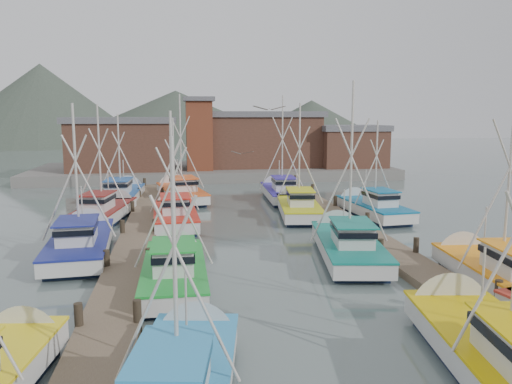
{
  "coord_description": "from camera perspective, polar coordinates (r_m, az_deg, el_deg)",
  "views": [
    {
      "loc": [
        -4.41,
        -26.24,
        7.66
      ],
      "look_at": [
        0.59,
        6.08,
        2.6
      ],
      "focal_mm": 35.0,
      "sensor_mm": 36.0,
      "label": 1
    }
  ],
  "objects": [
    {
      "name": "distant_hills",
      "position": [
        149.25,
        -12.06,
        5.66
      ],
      "size": [
        175.0,
        140.0,
        42.0
      ],
      "color": "#434F42",
      "rests_on": "ground"
    },
    {
      "name": "ground",
      "position": [
        27.69,
        0.72,
        -7.27
      ],
      "size": [
        260.0,
        260.0,
        0.0
      ],
      "primitive_type": "plane",
      "color": "#4C5B58",
      "rests_on": "ground"
    },
    {
      "name": "boat_13",
      "position": [
        45.79,
        2.85,
        0.02
      ],
      "size": [
        4.03,
        9.27,
        10.15
      ],
      "rotation": [
        0.0,
        0.0,
        -0.04
      ],
      "color": "#101B36",
      "rests_on": "ground"
    },
    {
      "name": "boat_11",
      "position": [
        39.04,
        12.94,
        -1.73
      ],
      "size": [
        3.46,
        8.9,
        8.01
      ],
      "rotation": [
        0.0,
        0.0,
        0.09
      ],
      "color": "#101B36",
      "rests_on": "ground"
    },
    {
      "name": "quay",
      "position": [
        63.78,
        -4.79,
        2.41
      ],
      "size": [
        44.0,
        16.0,
        1.2
      ],
      "primitive_type": "cube",
      "color": "slate",
      "rests_on": "ground"
    },
    {
      "name": "boat_10",
      "position": [
        38.24,
        -16.85,
        -2.1
      ],
      "size": [
        4.19,
        9.41,
        9.16
      ],
      "rotation": [
        0.0,
        0.0,
        -0.16
      ],
      "color": "#101B36",
      "rests_on": "ground"
    },
    {
      "name": "boat_12",
      "position": [
        46.14,
        -8.67,
        0.0
      ],
      "size": [
        4.83,
        10.32,
        10.39
      ],
      "rotation": [
        0.0,
        0.0,
        0.19
      ],
      "color": "#101B36",
      "rests_on": "ground"
    },
    {
      "name": "dock_left",
      "position": [
        31.29,
        -13.34,
        -5.22
      ],
      "size": [
        2.3,
        46.0,
        1.5
      ],
      "color": "brown",
      "rests_on": "ground"
    },
    {
      "name": "boat_7",
      "position": [
        25.13,
        25.48,
        -8.2
      ],
      "size": [
        4.03,
        8.91,
        10.13
      ],
      "rotation": [
        0.0,
        0.0,
        -0.09
      ],
      "color": "#101B36",
      "rests_on": "ground"
    },
    {
      "name": "shed_center",
      "position": [
        64.16,
        0.55,
        6.14
      ],
      "size": [
        14.84,
        9.54,
        6.9
      ],
      "color": "#553126",
      "rests_on": "quay"
    },
    {
      "name": "gull_near",
      "position": [
        22.21,
        1.54,
        9.52
      ],
      "size": [
        1.52,
        0.66,
        0.24
      ],
      "rotation": [
        0.0,
        0.0,
        0.46
      ],
      "color": "gray",
      "rests_on": "ground"
    },
    {
      "name": "boat_4",
      "position": [
        23.41,
        -9.3,
        -8.67
      ],
      "size": [
        3.45,
        8.77,
        8.57
      ],
      "rotation": [
        0.0,
        0.0,
        -0.0
      ],
      "color": "#101B36",
      "rests_on": "ground"
    },
    {
      "name": "gull_far",
      "position": [
        32.12,
        -1.59,
        4.49
      ],
      "size": [
        1.46,
        0.64,
        0.24
      ],
      "rotation": [
        0.0,
        0.0,
        -0.69
      ],
      "color": "gray",
      "rests_on": "ground"
    },
    {
      "name": "shed_left",
      "position": [
        61.68,
        -14.99,
        5.41
      ],
      "size": [
        12.72,
        8.48,
        6.2
      ],
      "color": "#553126",
      "rests_on": "quay"
    },
    {
      "name": "boat_9",
      "position": [
        38.53,
        4.79,
        -1.67
      ],
      "size": [
        3.9,
        9.31,
        9.3
      ],
      "rotation": [
        0.0,
        0.0,
        -0.13
      ],
      "color": "#101B36",
      "rests_on": "ground"
    },
    {
      "name": "boat_0",
      "position": [
        14.27,
        -8.43,
        -20.61
      ],
      "size": [
        3.93,
        8.78,
        7.85
      ],
      "rotation": [
        0.0,
        0.0,
        -0.17
      ],
      "color": "#101B36",
      "rests_on": "ground"
    },
    {
      "name": "boat_6",
      "position": [
        29.49,
        -19.31,
        -5.4
      ],
      "size": [
        3.82,
        9.84,
        9.14
      ],
      "rotation": [
        0.0,
        0.0,
        0.07
      ],
      "color": "#101B36",
      "rests_on": "ground"
    },
    {
      "name": "boat_5",
      "position": [
        27.82,
        10.28,
        -5.87
      ],
      "size": [
        4.38,
        9.85,
        10.23
      ],
      "rotation": [
        0.0,
        0.0,
        -0.16
      ],
      "color": "#101B36",
      "rests_on": "ground"
    },
    {
      "name": "dock_right",
      "position": [
        33.21,
        11.57,
        -4.35
      ],
      "size": [
        2.3,
        46.0,
        1.5
      ],
      "color": "brown",
      "rests_on": "ground"
    },
    {
      "name": "boat_8",
      "position": [
        35.97,
        -9.28,
        -2.51
      ],
      "size": [
        3.39,
        9.32,
        8.26
      ],
      "rotation": [
        0.0,
        0.0,
        0.04
      ],
      "color": "#101B36",
      "rests_on": "ground"
    },
    {
      "name": "boat_1",
      "position": [
        17.19,
        25.64,
        -16.09
      ],
      "size": [
        4.41,
        10.13,
        7.89
      ],
      "rotation": [
        0.0,
        0.0,
        -0.15
      ],
      "color": "#101B36",
      "rests_on": "ground"
    },
    {
      "name": "shed_right",
      "position": [
        64.04,
        10.79,
        5.22
      ],
      "size": [
        8.48,
        6.36,
        5.2
      ],
      "color": "#553126",
      "rests_on": "quay"
    },
    {
      "name": "lookout_tower",
      "position": [
        59.32,
        -6.51,
        6.7
      ],
      "size": [
        3.6,
        3.6,
        8.5
      ],
      "color": "brown",
      "rests_on": "quay"
    },
    {
      "name": "boat_14",
      "position": [
        45.82,
        -15.03,
        -0.27
      ],
      "size": [
        3.65,
        9.86,
        8.63
      ],
      "rotation": [
        0.0,
        0.0,
        -0.06
      ],
      "color": "#101B36",
      "rests_on": "ground"
    }
  ]
}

